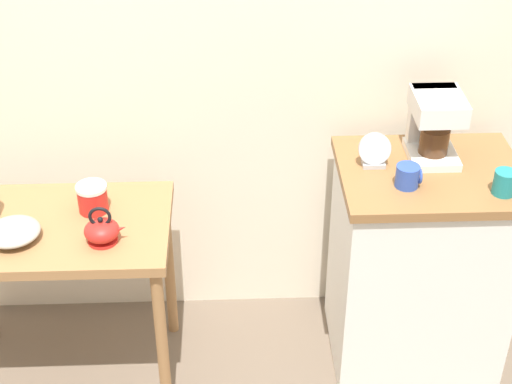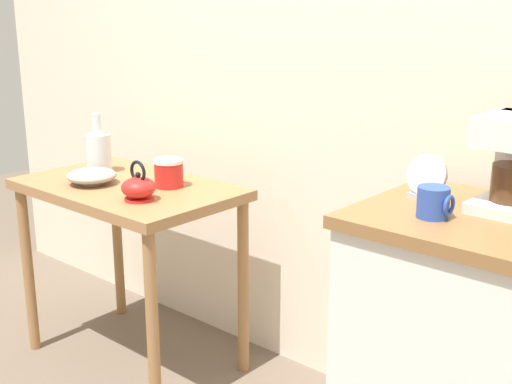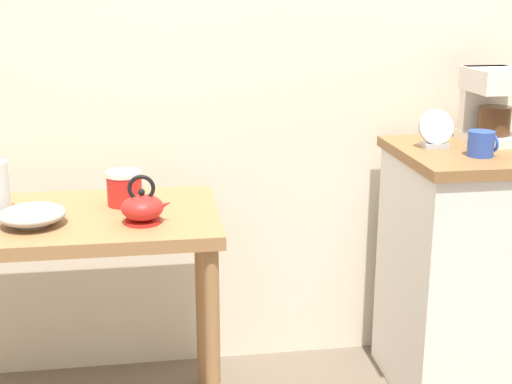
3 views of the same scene
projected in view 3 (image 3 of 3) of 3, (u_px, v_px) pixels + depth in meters
wooden_table at (76, 247)px, 2.15m from camera, size 0.88×0.54×0.76m
kitchen_counter at (487, 271)px, 2.49m from camera, size 0.68×0.54×0.90m
bowl_stoneware at (32, 215)px, 2.02m from camera, size 0.19×0.19×0.06m
teakettle at (143, 207)px, 2.03m from camera, size 0.15×0.12×0.15m
canister_enamel at (124, 188)px, 2.21m from camera, size 0.11×0.11×0.11m
coffee_maker at (492, 102)px, 2.44m from camera, size 0.18×0.22×0.26m
mug_blue at (482, 144)px, 2.25m from camera, size 0.09×0.08×0.08m
table_clock at (436, 131)px, 2.36m from camera, size 0.12×0.06×0.13m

